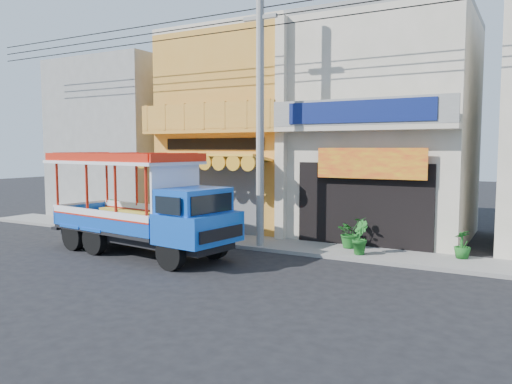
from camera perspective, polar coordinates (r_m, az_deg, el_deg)
ground at (r=13.61m, az=-2.59°, el=-9.38°), size 90.00×90.00×0.00m
sidewalk at (r=17.04m, az=4.57°, el=-6.25°), size 30.00×2.00×0.12m
shophouse_left at (r=22.09m, az=-0.53°, el=6.89°), size 6.00×7.50×8.24m
shophouse_right at (r=19.80m, az=14.83°, el=6.94°), size 6.00×6.75×8.24m
party_pilaster at (r=17.92m, az=2.88°, el=6.98°), size 0.35×0.30×8.00m
filler_building_left at (r=26.30m, az=-13.91°, el=5.77°), size 6.00×6.00×7.60m
utility_pole at (r=16.55m, az=0.93°, el=10.73°), size 28.00×0.26×9.00m
songthaew_truck at (r=15.90m, az=-11.97°, el=-1.69°), size 7.16×3.11×3.23m
green_sign at (r=21.79m, az=-15.86°, el=-2.56°), size 0.71×0.52×1.11m
potted_plant_a at (r=16.73m, az=10.73°, el=-4.56°), size 1.14×1.18×1.02m
potted_plant_b at (r=15.77m, az=11.73°, el=-5.10°), size 0.66×0.72×1.04m
potted_plant_c at (r=16.09m, az=22.52°, el=-5.54°), size 0.66×0.66×0.85m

